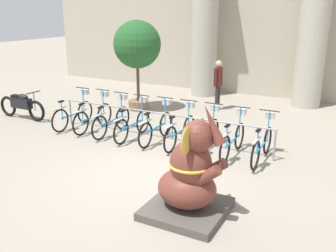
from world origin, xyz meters
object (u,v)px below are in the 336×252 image
object	(u,v)px
bicycle_5	(181,130)
potted_tree	(137,47)
bicycle_4	(157,126)
bicycle_8	(262,144)
motorcycle	(22,105)
bicycle_7	(233,139)
bicycle_6	(206,134)
bicycle_2	(112,120)
bicycle_1	(94,116)
person_pedestrian	(218,81)
bicycle_0	(74,113)
bicycle_3	(133,123)
elephant_statue	(190,177)

from	to	relation	value
bicycle_5	potted_tree	xyz separation A→B (m)	(-2.86, 2.53, 1.73)
bicycle_4	bicycle_8	size ratio (longest dim) A/B	1.00
bicycle_8	motorcycle	size ratio (longest dim) A/B	0.91
potted_tree	bicycle_8	bearing A→B (deg)	-27.40
bicycle_4	potted_tree	size ratio (longest dim) A/B	0.58
bicycle_4	bicycle_7	bearing A→B (deg)	-0.58
bicycle_4	bicycle_7	distance (m)	2.09
bicycle_5	bicycle_6	size ratio (longest dim) A/B	1.00
bicycle_4	motorcycle	size ratio (longest dim) A/B	0.91
bicycle_6	bicycle_2	bearing A→B (deg)	-179.03
bicycle_1	bicycle_5	size ratio (longest dim) A/B	1.00
person_pedestrian	bicycle_7	bearing A→B (deg)	-64.32
bicycle_0	bicycle_4	distance (m)	2.79
bicycle_0	motorcycle	world-z (taller)	bicycle_0
bicycle_1	bicycle_2	xyz separation A→B (m)	(0.70, -0.07, 0.00)
bicycle_7	bicycle_8	world-z (taller)	same
bicycle_0	motorcycle	distance (m)	2.02
bicycle_4	bicycle_7	world-z (taller)	same
bicycle_7	bicycle_1	bearing A→B (deg)	179.41
bicycle_3	bicycle_4	bearing A→B (deg)	4.15
bicycle_0	bicycle_1	bearing A→B (deg)	4.64
bicycle_1	bicycle_8	xyz separation A→B (m)	(4.88, -0.05, 0.00)
bicycle_0	bicycle_2	distance (m)	1.39
bicycle_6	person_pedestrian	xyz separation A→B (m)	(-1.15, 3.82, 0.60)
bicycle_0	person_pedestrian	size ratio (longest dim) A/B	1.03
bicycle_5	potted_tree	size ratio (longest dim) A/B	0.58
bicycle_0	elephant_statue	xyz separation A→B (m)	(5.08, -2.88, 0.26)
bicycle_3	bicycle_7	world-z (taller)	same
bicycle_0	elephant_statue	world-z (taller)	elephant_statue
bicycle_6	bicycle_7	bearing A→B (deg)	-2.06
bicycle_2	bicycle_3	distance (m)	0.70
bicycle_6	potted_tree	size ratio (longest dim) A/B	0.58
bicycle_5	person_pedestrian	world-z (taller)	person_pedestrian
bicycle_3	person_pedestrian	bearing A→B (deg)	76.38
bicycle_2	elephant_statue	world-z (taller)	elephant_statue
bicycle_2	bicycle_5	xyz separation A→B (m)	(2.09, 0.05, 0.00)
motorcycle	person_pedestrian	distance (m)	6.45
bicycle_5	bicycle_6	bearing A→B (deg)	-0.37
elephant_statue	motorcycle	size ratio (longest dim) A/B	1.03
bicycle_1	potted_tree	world-z (taller)	potted_tree
bicycle_6	bicycle_7	size ratio (longest dim) A/B	1.00
bicycle_4	bicycle_7	size ratio (longest dim) A/B	1.00
bicycle_2	motorcycle	xyz separation A→B (m)	(-3.41, -0.11, 0.04)
bicycle_3	elephant_statue	xyz separation A→B (m)	(2.99, -2.86, 0.26)
bicycle_8	elephant_statue	world-z (taller)	elephant_statue
motorcycle	potted_tree	world-z (taller)	potted_tree
bicycle_3	motorcycle	bearing A→B (deg)	-178.55
bicycle_2	potted_tree	size ratio (longest dim) A/B	0.58
bicycle_5	bicycle_1	bearing A→B (deg)	179.72
bicycle_7	person_pedestrian	world-z (taller)	person_pedestrian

